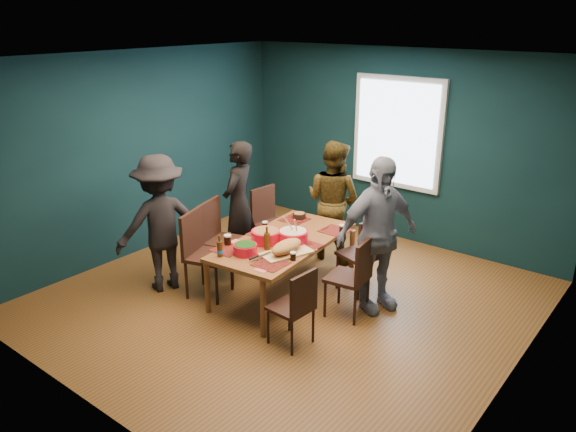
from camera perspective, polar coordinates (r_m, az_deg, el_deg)
name	(u,v)px	position (r m, az deg, el deg)	size (l,w,h in m)	color
room	(303,180)	(6.26, 1.53, 3.64)	(5.01, 5.01, 2.71)	brown
dining_table	(284,245)	(6.42, -0.43, -2.98)	(1.08, 1.90, 0.69)	brown
chair_left_far	(268,217)	(7.52, -2.00, -0.09)	(0.46, 0.46, 0.95)	black
chair_left_mid	(218,233)	(6.96, -7.10, -1.73)	(0.55, 0.55, 0.98)	black
chair_left_near	(201,247)	(6.55, -8.87, -3.16)	(0.57, 0.57, 1.00)	black
chair_right_far	(366,250)	(6.55, 7.92, -3.39)	(0.53, 0.53, 0.95)	black
chair_right_mid	(355,272)	(6.05, 6.83, -5.68)	(0.46, 0.46, 0.91)	black
chair_right_near	(297,303)	(5.51, 0.89, -8.82)	(0.40, 0.40, 0.82)	black
person_far_left	(239,203)	(7.26, -5.04, 1.29)	(0.59, 0.39, 1.63)	black
person_back	(333,201)	(7.40, 4.59, 1.58)	(0.78, 0.61, 1.61)	black
person_right	(377,235)	(6.13, 9.06, -1.92)	(1.02, 0.43, 1.75)	silver
person_near_left	(160,223)	(6.70, -12.84, -0.74)	(1.06, 0.61, 1.64)	black
bowl_salad	(266,236)	(6.31, -2.23, -2.01)	(0.34, 0.34, 0.14)	red
bowl_dumpling	(293,236)	(6.30, 0.51, -2.04)	(0.34, 0.34, 0.32)	red
bowl_herbs	(245,249)	(6.03, -4.37, -3.33)	(0.26, 0.26, 0.11)	red
cutting_board	(286,248)	(6.00, -0.18, -3.28)	(0.45, 0.72, 0.15)	#DCBA76
small_bowl	(299,215)	(7.04, 1.14, 0.06)	(0.17, 0.17, 0.07)	black
beer_bottle_a	(220,249)	(5.98, -6.93, -3.34)	(0.06, 0.06, 0.24)	#46290C
beer_bottle_b	(267,241)	(6.11, -2.15, -2.50)	(0.07, 0.07, 0.26)	#46290C
cola_glass_a	(228,239)	(6.27, -6.15, -2.38)	(0.08, 0.08, 0.12)	black
cola_glass_b	(293,256)	(5.87, 0.52, -4.06)	(0.07, 0.07, 0.09)	black
cola_glass_c	(342,229)	(6.59, 5.54, -1.29)	(0.08, 0.08, 0.11)	black
cola_glass_d	(265,225)	(6.69, -2.35, -0.92)	(0.07, 0.07, 0.09)	black
napkin_a	(311,247)	(6.20, 2.32, -3.17)	(0.16, 0.16, 0.00)	#E2615F
napkin_b	(236,242)	(6.36, -5.32, -2.64)	(0.13, 0.13, 0.00)	#E2615F
napkin_c	(262,269)	(5.69, -2.63, -5.42)	(0.13, 0.13, 0.00)	#E2615F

